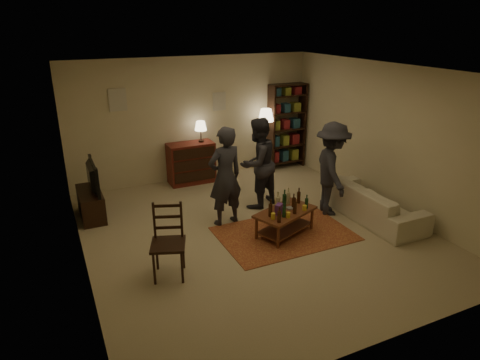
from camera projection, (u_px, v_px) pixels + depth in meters
floor at (255, 232)px, 7.34m from camera, size 6.00×6.00×0.00m
room_shell at (164, 101)px, 8.97m from camera, size 6.00×6.00×6.00m
rug at (284, 234)px, 7.26m from camera, size 2.20×1.50×0.01m
coffee_table at (285, 213)px, 7.12m from camera, size 1.19×0.93×0.77m
dining_chair at (168, 238)px, 5.94m from camera, size 0.60×0.60×1.08m
tv_stand at (90, 197)px, 7.77m from camera, size 0.40×1.00×1.06m
dresser at (192, 162)px, 9.40m from camera, size 1.00×0.50×1.36m
bookshelf at (287, 125)px, 10.22m from camera, size 0.90×0.34×2.02m
floor_lamp at (266, 119)px, 9.78m from camera, size 0.36×0.36×1.51m
sofa at (373, 202)px, 7.76m from camera, size 0.81×2.08×0.61m
person_left at (225, 177)px, 7.34m from camera, size 0.70×0.51×1.77m
person_right at (258, 163)px, 8.06m from camera, size 1.03×0.92×1.74m
person_by_sofa at (332, 169)px, 7.77m from camera, size 0.98×1.27×1.73m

